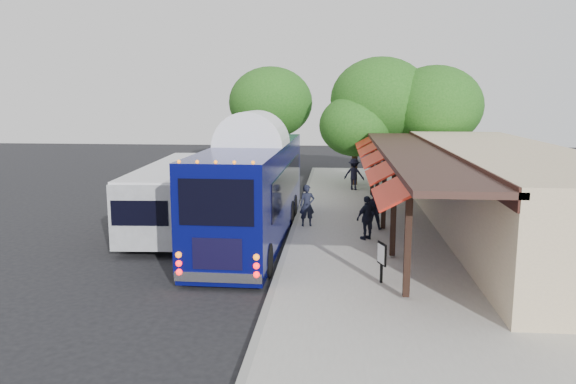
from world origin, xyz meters
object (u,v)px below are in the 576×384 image
at_px(ped_b, 374,209).
at_px(city_bus, 174,193).
at_px(ped_a, 307,205).
at_px(ped_d, 354,174).
at_px(sign_board, 382,256).
at_px(coach_bus, 253,185).
at_px(ped_c, 367,218).

bearing_deg(ped_b, city_bus, 13.94).
bearing_deg(ped_a, ped_d, 64.82).
xyz_separation_m(ped_d, sign_board, (0.36, -16.70, -0.10)).
bearing_deg(ped_b, ped_d, -71.41).
bearing_deg(ped_a, ped_b, -17.05).
bearing_deg(coach_bus, ped_a, 41.53).
distance_m(ped_b, ped_d, 9.79).
relative_size(ped_c, sign_board, 1.39).
distance_m(coach_bus, sign_board, 7.24).
height_order(ped_c, sign_board, ped_c).
relative_size(coach_bus, ped_b, 7.46).
bearing_deg(ped_b, coach_bus, 32.57).
height_order(city_bus, ped_d, city_bus).
bearing_deg(ped_c, city_bus, -50.55).
bearing_deg(ped_d, sign_board, 106.15).
bearing_deg(ped_d, ped_c, 105.86).
bearing_deg(ped_b, sign_board, 103.70).
relative_size(ped_c, ped_d, 0.92).
xyz_separation_m(coach_bus, ped_d, (4.29, 11.28, -1.08)).
xyz_separation_m(ped_b, ped_d, (-0.56, 9.77, 0.08)).
xyz_separation_m(ped_b, sign_board, (-0.20, -6.93, -0.02)).
bearing_deg(ped_b, ped_a, 10.20).
height_order(city_bus, ped_b, city_bus).
relative_size(coach_bus, ped_c, 7.42).
distance_m(ped_a, sign_board, 7.64).
height_order(ped_a, sign_board, ped_a).
distance_m(ped_a, ped_c, 3.20).
bearing_deg(sign_board, ped_a, 89.63).
distance_m(ped_d, sign_board, 16.71).
height_order(ped_b, ped_d, ped_d).
bearing_deg(city_bus, ped_c, -17.13).
height_order(ped_d, sign_board, ped_d).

